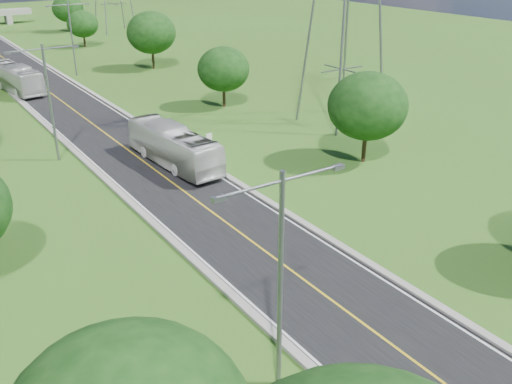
# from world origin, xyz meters

# --- Properties ---
(ground) EXTENTS (260.00, 260.00, 0.00)m
(ground) POSITION_xyz_m (0.00, 60.00, 0.00)
(ground) COLOR #355718
(ground) RESTS_ON ground
(road) EXTENTS (8.00, 150.00, 0.06)m
(road) POSITION_xyz_m (0.00, 66.00, 0.03)
(road) COLOR black
(road) RESTS_ON ground
(curb_left) EXTENTS (0.50, 150.00, 0.22)m
(curb_left) POSITION_xyz_m (-4.25, 66.00, 0.11)
(curb_left) COLOR gray
(curb_left) RESTS_ON ground
(curb_right) EXTENTS (0.50, 150.00, 0.22)m
(curb_right) POSITION_xyz_m (4.25, 66.00, 0.11)
(curb_right) COLOR gray
(curb_right) RESTS_ON ground
(speed_limit_sign) EXTENTS (0.55, 0.09, 2.40)m
(speed_limit_sign) POSITION_xyz_m (5.20, 37.98, 1.60)
(speed_limit_sign) COLOR slate
(speed_limit_sign) RESTS_ON ground
(streetlight_near_left) EXTENTS (5.90, 0.25, 10.00)m
(streetlight_near_left) POSITION_xyz_m (-6.00, 12.00, 5.94)
(streetlight_near_left) COLOR slate
(streetlight_near_left) RESTS_ON ground
(streetlight_mid_left) EXTENTS (5.90, 0.25, 10.00)m
(streetlight_mid_left) POSITION_xyz_m (-6.00, 45.00, 5.94)
(streetlight_mid_left) COLOR slate
(streetlight_mid_left) RESTS_ON ground
(streetlight_far_right) EXTENTS (5.90, 0.25, 10.00)m
(streetlight_far_right) POSITION_xyz_m (6.00, 78.00, 5.94)
(streetlight_far_right) COLOR slate
(streetlight_far_right) RESTS_ON ground
(tree_rb) EXTENTS (6.72, 6.72, 7.82)m
(tree_rb) POSITION_xyz_m (16.00, 30.00, 4.95)
(tree_rb) COLOR black
(tree_rb) RESTS_ON ground
(tree_rc) EXTENTS (5.88, 5.88, 6.84)m
(tree_rc) POSITION_xyz_m (15.00, 52.00, 4.33)
(tree_rc) COLOR black
(tree_rc) RESTS_ON ground
(tree_rd) EXTENTS (7.14, 7.14, 8.30)m
(tree_rd) POSITION_xyz_m (17.00, 76.00, 5.27)
(tree_rd) COLOR black
(tree_rd) RESTS_ON ground
(tree_re) EXTENTS (5.46, 5.46, 6.35)m
(tree_re) POSITION_xyz_m (14.50, 100.00, 4.02)
(tree_re) COLOR black
(tree_re) RESTS_ON ground
(tree_rf) EXTENTS (6.30, 6.30, 7.33)m
(tree_rf) POSITION_xyz_m (18.00, 120.00, 4.64)
(tree_rf) COLOR black
(tree_rf) RESTS_ON ground
(bus_outbound) EXTENTS (3.54, 11.98, 3.29)m
(bus_outbound) POSITION_xyz_m (1.93, 38.29, 1.71)
(bus_outbound) COLOR silver
(bus_outbound) RESTS_ON road
(bus_inbound) EXTENTS (4.38, 12.32, 3.36)m
(bus_inbound) POSITION_xyz_m (-3.20, 72.73, 1.74)
(bus_inbound) COLOR silver
(bus_inbound) RESTS_ON road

